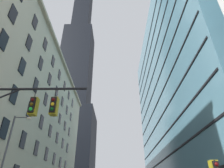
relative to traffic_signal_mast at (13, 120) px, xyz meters
name	(u,v)px	position (x,y,z in m)	size (l,w,h in m)	color
station_building	(0,111)	(-15.11, 21.95, 9.67)	(17.31, 60.31, 29.88)	#BCAF93
dark_skyscraper	(74,86)	(-17.60, 85.47, 51.33)	(25.34, 25.34, 197.63)	black
glass_office_midrise	(192,92)	(23.86, 30.87, 17.97)	(17.40, 52.71, 46.45)	teal
traffic_signal_mast	(13,120)	(0.00, 0.00, 0.00)	(6.56, 0.63, 7.25)	black
street_lamppost	(8,153)	(-4.41, 8.54, -0.09)	(1.87, 0.32, 8.61)	#47474C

